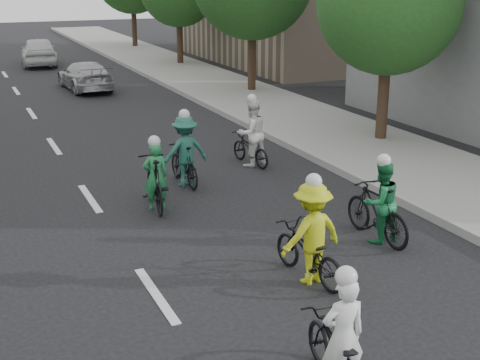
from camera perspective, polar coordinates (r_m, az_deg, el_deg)
ground at (r=10.59m, az=-7.17°, el=-9.71°), size 120.00×120.00×0.00m
sidewalk_right at (r=22.32m, az=5.16°, el=5.15°), size 4.00×80.00×0.15m
curb_right at (r=21.46m, az=0.57°, el=4.77°), size 0.18×80.00×0.18m
tree_r_0 at (r=19.38m, az=12.62°, el=14.57°), size 4.00×4.00×5.97m
cyclist_0 at (r=12.55m, az=11.75°, el=-2.33°), size 0.78×1.83×1.69m
cyclist_1 at (r=17.10m, az=0.95°, el=3.47°), size 0.92×1.64×1.86m
cyclist_2 at (r=14.09m, az=-7.29°, el=-0.05°), size 0.77×1.93×1.59m
cyclist_3 at (r=8.24m, az=8.44°, el=-14.08°), size 0.75×1.74×1.63m
cyclist_4 at (r=15.51m, az=-4.74°, el=2.05°), size 1.10×1.65×1.82m
cyclist_5 at (r=10.76m, az=6.01°, el=-5.27°), size 1.16×1.82×1.83m
follow_car_lead at (r=28.98m, az=-13.07°, el=8.66°), size 1.89×4.16×1.18m
follow_car_trail at (r=37.25m, az=-16.79°, el=10.47°), size 2.12×4.45×1.47m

